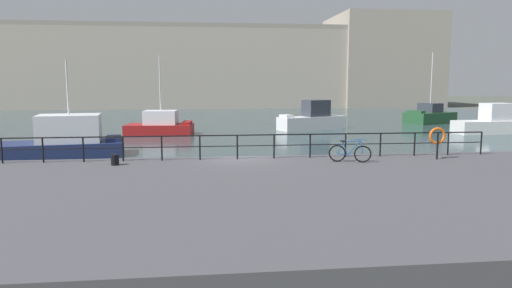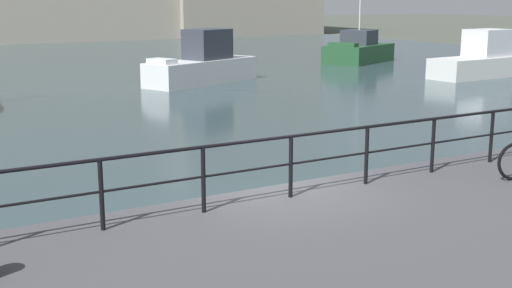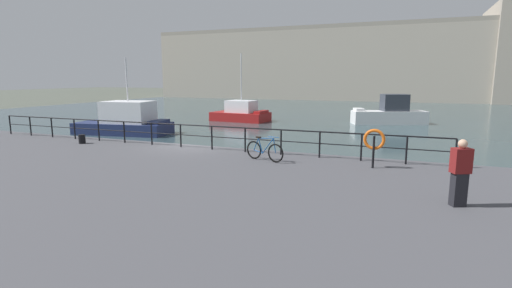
{
  "view_description": "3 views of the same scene",
  "coord_description": "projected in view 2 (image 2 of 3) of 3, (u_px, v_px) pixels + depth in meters",
  "views": [
    {
      "loc": [
        -1.69,
        -20.74,
        4.18
      ],
      "look_at": [
        0.89,
        1.37,
        1.22
      ],
      "focal_mm": 32.51,
      "sensor_mm": 36.0,
      "label": 1
    },
    {
      "loc": [
        -6.18,
        -9.86,
        4.17
      ],
      "look_at": [
        1.03,
        2.48,
        1.03
      ],
      "focal_mm": 47.08,
      "sensor_mm": 36.0,
      "label": 2
    },
    {
      "loc": [
        9.44,
        -15.62,
        4.01
      ],
      "look_at": [
        2.77,
        1.3,
        0.85
      ],
      "focal_mm": 26.61,
      "sensor_mm": 36.0,
      "label": 3
    }
  ],
  "objects": [
    {
      "name": "ground_plane",
      "position": [
        276.0,
        230.0,
        12.25
      ],
      "size": [
        240.0,
        240.0,
        0.0
      ],
      "primitive_type": "plane",
      "color": "#4C5147"
    },
    {
      "name": "moored_red_daysailer",
      "position": [
        203.0,
        64.0,
        32.86
      ],
      "size": [
        6.59,
        4.05,
        2.62
      ],
      "rotation": [
        0.0,
        0.0,
        3.52
      ],
      "color": "white",
      "rests_on": "water_basin"
    },
    {
      "name": "moored_harbor_tender",
      "position": [
        482.0,
        60.0,
        35.45
      ],
      "size": [
        6.02,
        2.39,
        2.49
      ],
      "rotation": [
        0.0,
        0.0,
        0.07
      ],
      "color": "white",
      "rests_on": "water_basin"
    },
    {
      "name": "moored_blue_motorboat",
      "position": [
        359.0,
        50.0,
        43.53
      ],
      "size": [
        5.9,
        4.61,
        7.2
      ],
      "rotation": [
        0.0,
        0.0,
        3.57
      ],
      "color": "#23512D",
      "rests_on": "water_basin"
    },
    {
      "name": "quay_railing",
      "position": [
        291.0,
        155.0,
        11.19
      ],
      "size": [
        22.83,
        0.07,
        1.08
      ],
      "color": "black",
      "rests_on": "quay_promenade"
    }
  ]
}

